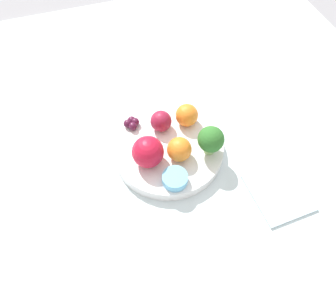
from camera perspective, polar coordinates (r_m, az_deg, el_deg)
ground_plane at (r=0.72m, az=0.00°, el=-2.55°), size 6.00×6.00×0.00m
table_surface at (r=0.71m, az=0.00°, el=-2.12°), size 1.20×1.20×0.02m
bowl at (r=0.69m, az=0.00°, el=-1.09°), size 0.23×0.23×0.03m
broccoli at (r=0.65m, az=7.47°, el=0.38°), size 0.05×0.05×0.07m
apple_red at (r=0.69m, az=-1.49°, el=3.59°), size 0.05×0.05×0.05m
apple_green at (r=0.64m, az=-3.53°, el=-1.73°), size 0.06×0.06×0.06m
orange_front at (r=0.65m, az=1.98°, el=-1.28°), size 0.05×0.05×0.05m
orange_back at (r=0.70m, az=3.30°, el=4.70°), size 0.05×0.05×0.05m
grape_cluster at (r=0.71m, az=-6.32°, el=3.30°), size 0.03×0.03×0.02m
small_cup at (r=0.63m, az=1.22°, el=-6.40°), size 0.05×0.05×0.02m
napkin at (r=0.69m, az=18.65°, el=-8.30°), size 0.12×0.11×0.01m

